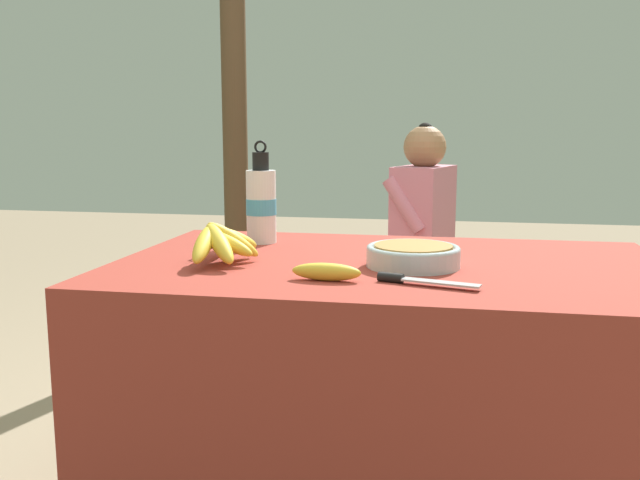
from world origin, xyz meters
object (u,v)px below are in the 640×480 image
object	(u,v)px
water_bottle	(261,204)
seated_vendor	(414,222)
banana_bunch_green	(535,257)
loose_banana_front	(326,272)
banana_bunch_ripe	(220,241)
serving_bowl	(413,254)
knife	(413,280)
support_post_near	(234,70)
wooden_bench	(446,281)

from	to	relation	value
water_bottle	seated_vendor	distance (m)	1.30
water_bottle	banana_bunch_green	size ratio (longest dim) A/B	1.21
loose_banana_front	banana_bunch_green	distance (m)	1.84
water_bottle	loose_banana_front	world-z (taller)	water_bottle
water_bottle	banana_bunch_ripe	bearing A→B (deg)	-92.66
banana_bunch_green	serving_bowl	bearing A→B (deg)	-107.09
knife	banana_bunch_green	xyz separation A→B (m)	(0.46, 1.71, -0.26)
loose_banana_front	support_post_near	distance (m)	2.20
serving_bowl	banana_bunch_ripe	bearing A→B (deg)	-174.13
loose_banana_front	support_post_near	xyz separation A→B (m)	(-0.83, 1.94, 0.60)
banana_bunch_ripe	water_bottle	xyz separation A→B (m)	(0.01, 0.31, 0.06)
support_post_near	banana_bunch_green	bearing A→B (deg)	-9.24
loose_banana_front	knife	xyz separation A→B (m)	(0.18, -0.00, -0.01)
water_bottle	knife	world-z (taller)	water_bottle
banana_bunch_green	wooden_bench	bearing A→B (deg)	-179.36
loose_banana_front	water_bottle	bearing A→B (deg)	120.92
loose_banana_front	wooden_bench	xyz separation A→B (m)	(0.25, 1.70, -0.39)
loose_banana_front	knife	bearing A→B (deg)	-0.76
banana_bunch_green	knife	bearing A→B (deg)	-104.98
knife	wooden_bench	distance (m)	1.75
serving_bowl	knife	size ratio (longest dim) A/B	1.02
seated_vendor	banana_bunch_ripe	bearing A→B (deg)	93.12
banana_bunch_green	support_post_near	distance (m)	1.72
banana_bunch_ripe	support_post_near	size ratio (longest dim) A/B	0.10
loose_banana_front	banana_bunch_green	bearing A→B (deg)	69.40
seated_vendor	support_post_near	world-z (taller)	support_post_near
water_bottle	wooden_bench	size ratio (longest dim) A/B	0.22
banana_bunch_ripe	knife	size ratio (longest dim) A/B	1.24
knife	banana_bunch_green	distance (m)	1.79
knife	seated_vendor	distance (m)	1.69
banana_bunch_green	water_bottle	bearing A→B (deg)	-125.98
seated_vendor	banana_bunch_green	distance (m)	0.56
serving_bowl	knife	distance (m)	0.19
serving_bowl	loose_banana_front	world-z (taller)	serving_bowl
knife	support_post_near	size ratio (longest dim) A/B	0.08
serving_bowl	wooden_bench	distance (m)	1.57
wooden_bench	seated_vendor	world-z (taller)	seated_vendor
knife	water_bottle	bearing A→B (deg)	150.28
water_bottle	loose_banana_front	bearing A→B (deg)	-59.08
loose_banana_front	support_post_near	bearing A→B (deg)	113.01
banana_bunch_ripe	knife	xyz separation A→B (m)	(0.47, -0.14, -0.05)
loose_banana_front	wooden_bench	world-z (taller)	loose_banana_front
banana_bunch_ripe	seated_vendor	xyz separation A→B (m)	(0.38, 1.54, -0.15)
knife	support_post_near	bearing A→B (deg)	132.64
knife	banana_bunch_green	size ratio (longest dim) A/B	0.91
water_bottle	banana_bunch_green	distance (m)	1.59
water_bottle	knife	distance (m)	0.65
banana_bunch_ripe	loose_banana_front	size ratio (longest dim) A/B	1.76
loose_banana_front	banana_bunch_green	size ratio (longest dim) A/B	0.64
serving_bowl	banana_bunch_green	size ratio (longest dim) A/B	0.92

